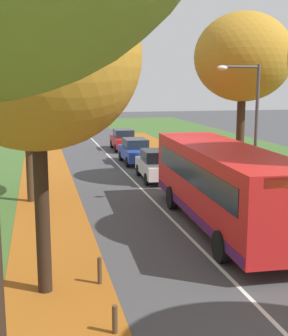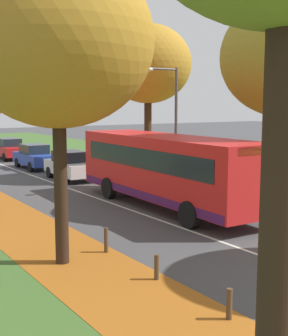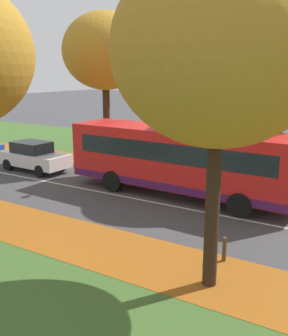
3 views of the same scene
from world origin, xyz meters
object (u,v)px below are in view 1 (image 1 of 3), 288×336
object	(u,v)px
tree_left_mid	(25,66)
car_blue_following	(136,151)
streetlamp_right	(249,120)
bollard_fifth	(100,271)
car_red_third_in_line	(124,140)
car_white_lead	(157,165)
bollard_fourth	(115,320)
tree_left_near	(36,56)
bus	(223,182)
tree_right_mid	(243,58)

from	to	relation	value
tree_left_mid	car_blue_following	xyz separation A→B (m)	(6.66, 8.89, -5.16)
tree_left_mid	streetlamp_right	distance (m)	9.77
bollard_fifth	tree_left_mid	bearing A→B (deg)	101.15
streetlamp_right	car_red_third_in_line	distance (m)	18.53
car_white_lead	car_blue_following	size ratio (longest dim) A/B	1.01
car_white_lead	bollard_fourth	bearing A→B (deg)	-107.47
bollard_fourth	car_red_third_in_line	world-z (taller)	car_red_third_in_line
tree_left_near	car_blue_following	distance (m)	20.09
car_white_lead	car_red_third_in_line	bearing A→B (deg)	88.42
bollard_fourth	bollard_fifth	bearing A→B (deg)	89.68
bollard_fifth	bus	distance (m)	6.51
bollard_fifth	bus	world-z (taller)	bus
bollard_fourth	streetlamp_right	xyz separation A→B (m)	(7.20, 9.03, 3.42)
tree_left_mid	car_blue_following	bearing A→B (deg)	53.17
car_blue_following	car_red_third_in_line	world-z (taller)	same
tree_right_mid	bus	size ratio (longest dim) A/B	0.83
car_blue_following	bollard_fourth	bearing A→B (deg)	-102.99
streetlamp_right	bollard_fifth	bearing A→B (deg)	-137.97
tree_left_mid	streetlamp_right	size ratio (longest dim) A/B	1.43
tree_left_near	bus	bearing A→B (deg)	31.94
tree_left_near	tree_left_mid	world-z (taller)	tree_left_mid
tree_right_mid	car_white_lead	world-z (taller)	tree_right_mid
car_white_lead	bollard_fifth	bearing A→B (deg)	-110.62
bus	car_white_lead	world-z (taller)	bus
bollard_fifth	car_red_third_in_line	bearing A→B (deg)	78.20
tree_left_mid	bus	bearing A→B (deg)	-38.64
car_blue_following	tree_left_mid	bearing A→B (deg)	-126.83
bollard_fifth	car_white_lead	distance (m)	13.71
tree_left_near	tree_right_mid	xyz separation A→B (m)	(10.12, 10.74, 0.62)
car_white_lead	tree_left_mid	bearing A→B (deg)	-153.00
bollard_fourth	car_white_lead	distance (m)	16.13
bollard_fifth	car_blue_following	size ratio (longest dim) A/B	0.18
tree_right_mid	bollard_fourth	xyz separation A→B (m)	(-8.71, -13.18, -6.17)
car_white_lead	car_red_third_in_line	distance (m)	11.84
tree_right_mid	bollard_fifth	size ratio (longest dim) A/B	11.82
tree_left_mid	bollard_fifth	bearing A→B (deg)	-78.85
tree_right_mid	car_blue_following	distance (m)	10.32
streetlamp_right	car_white_lead	world-z (taller)	streetlamp_right
tree_right_mid	streetlamp_right	size ratio (longest dim) A/B	1.46
bollard_fifth	car_blue_following	distance (m)	18.93
tree_left_mid	bollard_fifth	distance (m)	11.12
bollard_fourth	streetlamp_right	distance (m)	12.05
streetlamp_right	car_blue_following	xyz separation A→B (m)	(-2.39, 11.83, -2.92)
tree_right_mid	bus	distance (m)	9.03
bollard_fifth	bollard_fourth	bearing A→B (deg)	-90.32
tree_right_mid	bollard_fifth	xyz separation A→B (m)	(-8.70, -10.63, -6.12)
tree_left_mid	bollard_fifth	xyz separation A→B (m)	(1.86, -9.42, -5.60)
bollard_fourth	car_white_lead	xyz separation A→B (m)	(4.84, 15.38, 0.49)
tree_left_near	bollard_fifth	distance (m)	5.68
bollard_fourth	car_white_lead	bearing A→B (deg)	72.53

